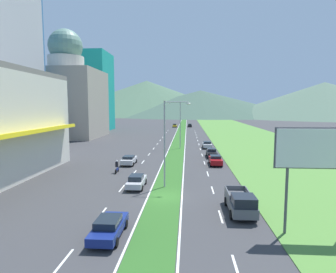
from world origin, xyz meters
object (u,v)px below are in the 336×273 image
car_6 (109,227)px  car_0 (212,153)px  street_lamp_mid (179,122)px  car_4 (137,181)px  car_7 (175,125)px  car_5 (190,125)px  car_1 (207,145)px  pickup_truck_0 (241,203)px  billboard_roadside (318,153)px  car_3 (216,160)px  motorcycle_rider (117,167)px  car_2 (129,160)px  street_lamp_near (167,138)px

car_6 → car_0: bearing=-17.1°
street_lamp_mid → car_0: street_lamp_mid is taller
car_4 → car_7: (0.17, 94.01, 0.03)m
car_4 → car_7: bearing=-0.1°
car_5 → car_6: 108.49m
car_1 → pickup_truck_0: (0.21, -38.46, 0.22)m
car_7 → billboard_roadside: bearing=-172.0°
car_3 → pickup_truck_0: size_ratio=0.81×
pickup_truck_0 → car_7: bearing=-174.2°
car_0 → motorcycle_rider: (-14.23, -13.22, -0.05)m
car_0 → car_2: (-13.72, -7.53, -0.05)m
car_0 → car_4: bearing=-26.9°
car_1 → motorcycle_rider: motorcycle_rider is taller
car_2 → street_lamp_mid: bearing=-22.9°
billboard_roadside → car_5: 107.43m
car_6 → car_7: bearing=0.0°
street_lamp_near → car_2: (-7.01, 12.36, -4.91)m
billboard_roadside → car_0: bearing=98.6°
street_lamp_mid → car_1: size_ratio=2.52×
car_0 → car_3: bearing=0.2°
street_lamp_near → pickup_truck_0: street_lamp_near is taller
car_6 → motorcycle_rider: (-4.26, 19.21, 0.01)m
street_lamp_near → car_6: bearing=-104.6°
car_1 → motorcycle_rider: size_ratio=2.04×
car_5 → pickup_truck_0: (3.53, -103.28, 0.23)m
street_lamp_mid → car_0: size_ratio=2.23×
car_0 → motorcycle_rider: 19.43m
billboard_roadside → car_4: (-14.92, 11.04, -5.23)m
billboard_roadside → car_4: 19.29m
street_lamp_mid → car_7: (-3.77, 63.82, -5.06)m
car_2 → car_5: size_ratio=1.00×
street_lamp_near → street_lamp_mid: 29.97m
car_4 → car_6: 12.32m
car_7 → car_4: bearing=179.9°
car_4 → pickup_truck_0: size_ratio=0.83×
motorcycle_rider → car_3: bearing=-66.0°
street_lamp_near → street_lamp_mid: size_ratio=0.96×
street_lamp_mid → car_2: bearing=-112.9°
street_lamp_mid → motorcycle_rider: (-7.95, -23.30, -5.08)m
car_3 → billboard_roadside: bearing=10.9°
car_3 → car_7: size_ratio=1.09×
car_0 → pickup_truck_0: 27.43m
motorcycle_rider → car_0: bearing=-47.1°
street_lamp_near → car_4: bearing=-176.4°
street_lamp_near → car_7: size_ratio=2.45×
street_lamp_near → car_7: street_lamp_near is taller
street_lamp_mid → pickup_truck_0: street_lamp_mid is taller
car_0 → motorcycle_rider: motorcycle_rider is taller
billboard_roadside → car_2: 30.41m
car_3 → street_lamp_mid: bearing=-159.6°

